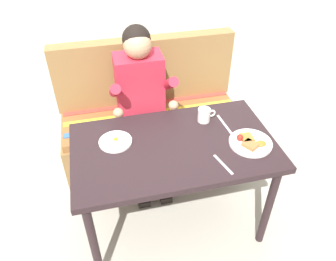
{
  "coord_description": "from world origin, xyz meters",
  "views": [
    {
      "loc": [
        -0.38,
        -1.42,
        2.01
      ],
      "look_at": [
        0.0,
        0.15,
        0.72
      ],
      "focal_mm": 35.33,
      "sensor_mm": 36.0,
      "label": 1
    }
  ],
  "objects_px": {
    "person": "(141,93)",
    "fork": "(223,165)",
    "plate_breakfast": "(250,142)",
    "couch": "(151,123)",
    "plate_eggs": "(115,141)",
    "table": "(174,155)",
    "coffee_mug": "(204,115)",
    "knife": "(224,124)"
  },
  "relations": [
    {
      "from": "person",
      "to": "fork",
      "type": "bearing_deg",
      "value": -69.24
    },
    {
      "from": "plate_breakfast",
      "to": "fork",
      "type": "relative_size",
      "value": 1.49
    },
    {
      "from": "couch",
      "to": "plate_eggs",
      "type": "relative_size",
      "value": 7.33
    },
    {
      "from": "fork",
      "to": "plate_eggs",
      "type": "bearing_deg",
      "value": 134.21
    },
    {
      "from": "table",
      "to": "fork",
      "type": "height_order",
      "value": "fork"
    },
    {
      "from": "plate_breakfast",
      "to": "person",
      "type": "bearing_deg",
      "value": 127.32
    },
    {
      "from": "plate_eggs",
      "to": "fork",
      "type": "relative_size",
      "value": 1.16
    },
    {
      "from": "plate_eggs",
      "to": "couch",
      "type": "bearing_deg",
      "value": 63.39
    },
    {
      "from": "table",
      "to": "coffee_mug",
      "type": "xyz_separation_m",
      "value": [
        0.25,
        0.18,
        0.13
      ]
    },
    {
      "from": "plate_breakfast",
      "to": "coffee_mug",
      "type": "height_order",
      "value": "coffee_mug"
    },
    {
      "from": "couch",
      "to": "person",
      "type": "bearing_deg",
      "value": -117.36
    },
    {
      "from": "coffee_mug",
      "to": "plate_eggs",
      "type": "bearing_deg",
      "value": -171.77
    },
    {
      "from": "plate_eggs",
      "to": "coffee_mug",
      "type": "xyz_separation_m",
      "value": [
        0.58,
        0.08,
        0.04
      ]
    },
    {
      "from": "table",
      "to": "couch",
      "type": "distance_m",
      "value": 0.83
    },
    {
      "from": "table",
      "to": "fork",
      "type": "xyz_separation_m",
      "value": [
        0.22,
        -0.23,
        0.08
      ]
    },
    {
      "from": "couch",
      "to": "fork",
      "type": "height_order",
      "value": "couch"
    },
    {
      "from": "person",
      "to": "plate_breakfast",
      "type": "height_order",
      "value": "person"
    },
    {
      "from": "table",
      "to": "plate_eggs",
      "type": "xyz_separation_m",
      "value": [
        -0.33,
        0.1,
        0.09
      ]
    },
    {
      "from": "couch",
      "to": "plate_breakfast",
      "type": "bearing_deg",
      "value": -63.25
    },
    {
      "from": "person",
      "to": "coffee_mug",
      "type": "bearing_deg",
      "value": -50.26
    },
    {
      "from": "couch",
      "to": "person",
      "type": "relative_size",
      "value": 1.19
    },
    {
      "from": "plate_breakfast",
      "to": "fork",
      "type": "distance_m",
      "value": 0.25
    },
    {
      "from": "table",
      "to": "knife",
      "type": "bearing_deg",
      "value": 17.51
    },
    {
      "from": "plate_eggs",
      "to": "knife",
      "type": "height_order",
      "value": "plate_eggs"
    },
    {
      "from": "knife",
      "to": "couch",
      "type": "bearing_deg",
      "value": 114.54
    },
    {
      "from": "person",
      "to": "table",
      "type": "bearing_deg",
      "value": -81.27
    },
    {
      "from": "couch",
      "to": "person",
      "type": "xyz_separation_m",
      "value": [
        -0.09,
        -0.17,
        0.41
      ]
    },
    {
      "from": "fork",
      "to": "person",
      "type": "bearing_deg",
      "value": 95.7
    },
    {
      "from": "plate_breakfast",
      "to": "couch",
      "type": "bearing_deg",
      "value": 116.75
    },
    {
      "from": "table",
      "to": "coffee_mug",
      "type": "relative_size",
      "value": 10.17
    },
    {
      "from": "fork",
      "to": "coffee_mug",
      "type": "bearing_deg",
      "value": 71.16
    },
    {
      "from": "table",
      "to": "coffee_mug",
      "type": "height_order",
      "value": "coffee_mug"
    },
    {
      "from": "plate_breakfast",
      "to": "fork",
      "type": "bearing_deg",
      "value": -149.65
    },
    {
      "from": "knife",
      "to": "fork",
      "type": "bearing_deg",
      "value": -116.54
    },
    {
      "from": "fork",
      "to": "table",
      "type": "bearing_deg",
      "value": 118.77
    },
    {
      "from": "couch",
      "to": "knife",
      "type": "height_order",
      "value": "couch"
    },
    {
      "from": "couch",
      "to": "knife",
      "type": "bearing_deg",
      "value": -61.1
    },
    {
      "from": "couch",
      "to": "plate_breakfast",
      "type": "distance_m",
      "value": 1.05
    },
    {
      "from": "person",
      "to": "fork",
      "type": "distance_m",
      "value": 0.88
    },
    {
      "from": "person",
      "to": "knife",
      "type": "height_order",
      "value": "person"
    },
    {
      "from": "plate_breakfast",
      "to": "coffee_mug",
      "type": "bearing_deg",
      "value": 123.6
    },
    {
      "from": "table",
      "to": "fork",
      "type": "bearing_deg",
      "value": -46.17
    }
  ]
}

